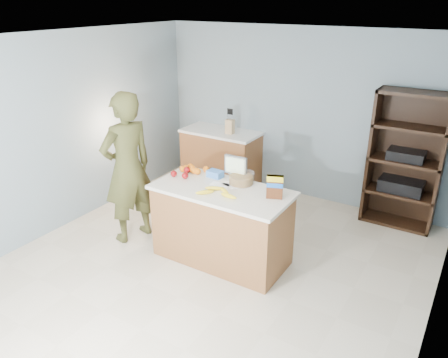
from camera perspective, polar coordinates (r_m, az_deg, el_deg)
The scene contains 15 objects.
floor at distance 5.04m, azimuth -2.14°, elevation -11.87°, with size 4.50×5.00×0.02m, color beige.
walls at distance 4.32m, azimuth -2.46°, elevation 6.44°, with size 4.52×5.02×2.51m.
counter_peninsula at distance 5.04m, azimuth -0.30°, elevation -6.33°, with size 1.56×0.76×0.90m.
back_cabinet at distance 7.07m, azimuth -0.38°, elevation 2.83°, with size 1.24×0.62×0.90m.
shelving_unit at distance 6.17m, azimuth 22.62°, elevation 2.03°, with size 0.90×0.40×1.80m.
person at distance 5.41m, azimuth -12.49°, elevation 1.36°, with size 0.69×0.45×1.88m, color #41421F.
knife_block at distance 6.76m, azimuth 0.78°, elevation 6.94°, with size 0.12×0.10×0.31m.
envelopes at distance 4.92m, azimuth 0.23°, elevation -0.77°, with size 0.36×0.20×0.00m.
bananas at distance 4.69m, azimuth -0.80°, elevation -1.68°, with size 0.46×0.31×0.05m.
apples at distance 5.17m, azimuth -5.52°, elevation 0.77°, with size 0.23×0.25×0.08m.
oranges at distance 5.27m, azimuth -4.05°, elevation 1.26°, with size 0.32×0.21×0.07m.
blue_carton at distance 5.12m, azimuth -1.17°, elevation 0.67°, with size 0.18×0.12×0.08m, color blue.
salad_bowl at distance 4.94m, azimuth 2.24°, elevation 0.05°, with size 0.30×0.30×0.13m.
tv at distance 5.02m, azimuth 1.53°, elevation 1.66°, with size 0.28×0.12×0.28m.
cereal_box at distance 4.57m, azimuth 6.66°, elevation -0.81°, with size 0.18×0.12×0.26m.
Camera 1 is at (2.34, -3.43, 2.87)m, focal length 35.00 mm.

